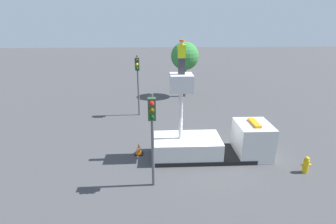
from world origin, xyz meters
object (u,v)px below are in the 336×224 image
worker (182,57)px  traffic_light_across (138,74)px  fire_hydrant (306,165)px  traffic_cone_rear (139,149)px  bucket_truck (213,142)px  tree_left_bg (185,56)px  traffic_light_pole (152,124)px

worker → traffic_light_across: (-2.77, 7.04, -2.28)m
fire_hydrant → traffic_cone_rear: size_ratio=1.33×
bucket_truck → tree_left_bg: 12.88m
traffic_cone_rear → fire_hydrant: bearing=-15.2°
tree_left_bg → bucket_truck: bearing=-88.4°
fire_hydrant → traffic_cone_rear: bearing=164.8°
worker → traffic_cone_rear: size_ratio=2.51×
worker → traffic_light_across: size_ratio=0.35×
bucket_truck → fire_hydrant: bucket_truck is taller
traffic_light_pole → fire_hydrant: 8.49m
bucket_truck → traffic_light_pole: bearing=-140.8°
bucket_truck → traffic_cone_rear: 4.39m
traffic_light_across → tree_left_bg: (4.33, 5.45, 0.57)m
bucket_truck → tree_left_bg: tree_left_bg is taller
traffic_light_across → traffic_cone_rear: traffic_light_across is taller
worker → tree_left_bg: bearing=82.9°
traffic_light_pole → tree_left_bg: bearing=78.6°
worker → traffic_cone_rear: bearing=169.2°
worker → traffic_light_pole: worker is taller
worker → traffic_light_across: worker is taller
traffic_light_across → tree_left_bg: 6.98m
fire_hydrant → tree_left_bg: tree_left_bg is taller
traffic_cone_rear → worker: bearing=-10.8°
traffic_light_across → traffic_cone_rear: bearing=-87.0°
traffic_light_across → fire_hydrant: bearing=-44.3°
traffic_light_pole → fire_hydrant: bearing=6.3°
traffic_cone_rear → tree_left_bg: tree_left_bg is taller
tree_left_bg → worker: bearing=-97.1°
bucket_truck → traffic_cone_rear: (-4.33, 0.46, -0.58)m
fire_hydrant → traffic_light_pole: bearing=-173.7°
tree_left_bg → traffic_light_pole: bearing=-101.4°
bucket_truck → worker: size_ratio=3.83×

